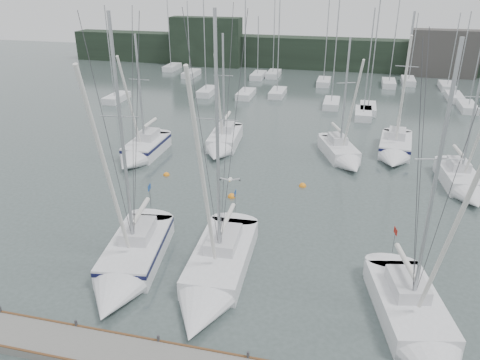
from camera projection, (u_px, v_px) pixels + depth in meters
name	position (u px, v px, depth m)	size (l,w,h in m)	color
ground	(227.00, 298.00, 23.65)	(160.00, 160.00, 0.00)	#404E4B
far_treeline	(325.00, 54.00, 77.54)	(90.00, 4.00, 5.00)	black
far_building_left	(206.00, 42.00, 79.51)	(12.00, 3.00, 8.00)	black
far_building_right	(443.00, 54.00, 71.45)	(10.00, 3.00, 7.00)	#3F3D3A
mast_forest	(319.00, 89.00, 63.30)	(54.40, 25.40, 14.54)	silver
sailboat_near_left	(128.00, 267.00, 25.09)	(4.16, 9.47, 14.47)	silver
sailboat_near_center	(212.00, 281.00, 24.08)	(3.39, 10.41, 14.71)	silver
sailboat_near_right	(420.00, 333.00, 20.61)	(4.60, 8.94, 13.93)	silver
sailboat_mid_a	(141.00, 152.00, 40.82)	(2.67, 7.62, 11.29)	silver
sailboat_mid_b	(222.00, 144.00, 42.89)	(3.13, 8.12, 11.02)	silver
sailboat_mid_c	(343.00, 156.00, 40.24)	(4.72, 7.53, 11.00)	silver
sailboat_mid_d	(395.00, 150.00, 41.24)	(3.39, 7.95, 13.01)	silver
sailboat_mid_e	(464.00, 185.00, 34.72)	(3.20, 7.56, 11.60)	silver
buoy_a	(232.00, 197.00, 34.14)	(0.57, 0.57, 0.57)	orange
buoy_b	(303.00, 186.00, 35.84)	(0.55, 0.55, 0.55)	orange
buoy_c	(166.00, 175.00, 37.77)	(0.51, 0.51, 0.51)	orange
seagull	(230.00, 179.00, 22.74)	(0.96, 0.44, 0.19)	silver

